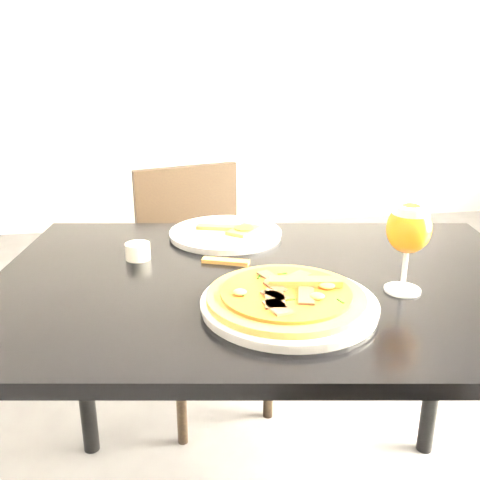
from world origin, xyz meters
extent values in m
cube|color=beige|center=(0.00, 3.00, 1.40)|extent=(5.00, 0.04, 2.80)
cube|color=black|center=(-0.12, 0.22, 0.73)|extent=(1.32, 0.99, 0.03)
cylinder|color=black|center=(-0.59, 0.64, 0.36)|extent=(0.05, 0.05, 0.72)
cylinder|color=black|center=(0.47, 0.46, 0.36)|extent=(0.05, 0.05, 0.72)
cube|color=black|center=(-0.19, 0.82, 0.42)|extent=(0.48, 0.48, 0.04)
cylinder|color=black|center=(-0.30, 0.63, 0.20)|extent=(0.03, 0.03, 0.40)
cylinder|color=black|center=(0.00, 0.71, 0.20)|extent=(0.03, 0.03, 0.40)
cylinder|color=black|center=(-0.39, 0.93, 0.20)|extent=(0.03, 0.03, 0.40)
cylinder|color=black|center=(-0.08, 1.02, 0.20)|extent=(0.03, 0.03, 0.40)
cube|color=black|center=(-0.24, 0.99, 0.65)|extent=(0.37, 0.13, 0.39)
cylinder|color=silver|center=(-0.11, 0.06, 0.76)|extent=(0.45, 0.45, 0.02)
cylinder|color=#954B24|center=(-0.12, 0.06, 0.77)|extent=(0.30, 0.30, 0.01)
cylinder|color=#B7410F|center=(-0.12, 0.06, 0.78)|extent=(0.25, 0.25, 0.01)
cube|color=#533524|center=(-0.08, 0.06, 0.79)|extent=(0.06, 0.03, 0.00)
cube|color=#533524|center=(-0.08, 0.10, 0.79)|extent=(0.06, 0.07, 0.00)
cube|color=#533524|center=(-0.13, 0.14, 0.79)|extent=(0.04, 0.07, 0.00)
cube|color=#533524|center=(-0.14, 0.08, 0.79)|extent=(0.07, 0.05, 0.00)
cube|color=#533524|center=(-0.16, 0.04, 0.79)|extent=(0.07, 0.05, 0.00)
cube|color=#533524|center=(-0.13, -0.01, 0.79)|extent=(0.04, 0.07, 0.00)
cube|color=#533524|center=(-0.09, 0.04, 0.79)|extent=(0.06, 0.07, 0.00)
ellipsoid|color=gold|center=(-0.10, 0.07, 0.79)|extent=(0.03, 0.03, 0.01)
ellipsoid|color=gold|center=(-0.13, 0.14, 0.79)|extent=(0.03, 0.03, 0.01)
ellipsoid|color=gold|center=(-0.14, 0.07, 0.79)|extent=(0.03, 0.03, 0.01)
ellipsoid|color=gold|center=(-0.15, -0.01, 0.79)|extent=(0.03, 0.03, 0.01)
ellipsoid|color=gold|center=(-0.10, 0.05, 0.79)|extent=(0.03, 0.03, 0.01)
cube|color=#1A4F0E|center=(-0.11, 0.08, 0.79)|extent=(0.01, 0.02, 0.00)
cube|color=#1A4F0E|center=(-0.12, 0.11, 0.79)|extent=(0.01, 0.02, 0.00)
cube|color=#1A4F0E|center=(-0.17, 0.12, 0.79)|extent=(0.02, 0.02, 0.00)
cube|color=#1A4F0E|center=(-0.15, 0.07, 0.79)|extent=(0.02, 0.01, 0.00)
cube|color=#1A4F0E|center=(-0.18, 0.04, 0.79)|extent=(0.02, 0.01, 0.00)
cube|color=#1A4F0E|center=(-0.13, 0.05, 0.79)|extent=(0.01, 0.02, 0.00)
cube|color=#1A4F0E|center=(-0.12, 0.01, 0.79)|extent=(0.01, 0.02, 0.00)
cube|color=#1A4F0E|center=(-0.08, -0.01, 0.79)|extent=(0.01, 0.02, 0.00)
cube|color=#1A4F0E|center=(-0.09, 0.05, 0.79)|extent=(0.02, 0.01, 0.00)
cube|color=#1A4F0E|center=(-0.05, 0.07, 0.79)|extent=(0.02, 0.00, 0.00)
cube|color=#1A4F0E|center=(-0.10, 0.07, 0.79)|extent=(0.02, 0.01, 0.00)
cube|color=#954B24|center=(-0.07, 0.06, 0.79)|extent=(0.14, 0.05, 0.01)
cylinder|color=silver|center=(-0.17, 0.51, 0.76)|extent=(0.36, 0.36, 0.02)
cube|color=#954B24|center=(-0.19, 0.53, 0.77)|extent=(0.12, 0.06, 0.01)
cube|color=#954B24|center=(-0.12, 0.49, 0.77)|extent=(0.10, 0.11, 0.01)
cylinder|color=#B7410F|center=(-0.12, 0.49, 0.78)|extent=(0.05, 0.05, 0.00)
cube|color=#954B24|center=(-0.20, 0.32, 0.75)|extent=(0.11, 0.07, 0.01)
cylinder|color=silver|center=(-0.40, 0.38, 0.77)|extent=(0.06, 0.06, 0.04)
cylinder|color=gold|center=(-0.40, 0.38, 0.78)|extent=(0.05, 0.05, 0.01)
cylinder|color=silver|center=(0.14, 0.10, 0.75)|extent=(0.07, 0.07, 0.01)
cylinder|color=silver|center=(0.14, 0.10, 0.80)|extent=(0.01, 0.01, 0.08)
ellipsoid|color=#A65910|center=(0.14, 0.10, 0.89)|extent=(0.09, 0.09, 0.10)
cylinder|color=silver|center=(0.14, 0.10, 0.92)|extent=(0.07, 0.07, 0.02)
camera|label=1|loc=(-0.35, -0.84, 1.21)|focal=40.00mm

